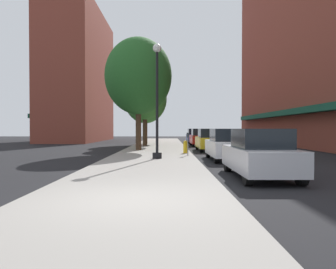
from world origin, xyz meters
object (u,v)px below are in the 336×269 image
Objects in this scene: tree_near at (143,96)px; car_silver at (258,154)px; tree_mid at (137,76)px; car_blue at (193,136)px; lamppost at (155,99)px; parking_meter_near at (186,141)px; fire_hydrant at (184,147)px; car_white at (225,145)px; car_red at (199,138)px; car_yellow at (208,140)px; tree_far at (144,99)px.

car_silver is at bearing -74.24° from tree_near.
tree_mid reaches higher than car_blue.
lamppost reaches higher than parking_meter_near.
car_white reaches higher than fire_hydrant.
parking_meter_near is at bearing -97.46° from car_blue.
car_red is at bearing -91.47° from car_blue.
parking_meter_near is 0.30× the size of car_yellow.
fire_hydrant is 0.10× the size of tree_mid.
tree_near is 8.25m from car_yellow.
lamppost is at bearing -101.58° from car_blue.
tree_far is 1.68× the size of car_white.
parking_meter_near is 0.30× the size of car_white.
car_white is at bearing -67.06° from tree_near.
car_white and car_yellow have the same top height.
tree_far is 7.26m from car_red.
car_white is 14.13m from car_red.
tree_near is 6.70m from car_red.
car_yellow and car_blue have the same top height.
car_blue is (0.00, 6.08, 0.00)m from car_red.
tree_mid is 15.56m from car_blue.
car_silver is (5.18, -18.36, -3.81)m from tree_near.
car_white is at bearing -50.33° from tree_mid.
tree_near is at bearing 89.59° from tree_mid.
tree_near is (-3.18, 8.91, 4.10)m from fire_hydrant.
parking_meter_near is at bearing -88.20° from fire_hydrant.
tree_near reaches higher than car_yellow.
car_red reaches higher than parking_meter_near.
car_yellow is at bearing -88.04° from car_red.
tree_mid reaches higher than car_red.
car_red is at bearing -26.45° from tree_far.
car_yellow is (5.18, -5.16, -3.81)m from tree_near.
car_red is 1.00× the size of car_blue.
tree_near is at bearing -124.52° from car_blue.
fire_hydrant is at bearing 119.41° from car_white.
car_white is (1.95, -1.64, -0.14)m from parking_meter_near.
lamppost is 1.37× the size of car_red.
fire_hydrant is 17.00m from car_blue.
tree_mid is 7.01m from car_yellow.
car_yellow is (0.00, 13.20, 0.00)m from car_silver.
tree_mid is 1.88× the size of car_yellow.
car_blue is at bearing 31.75° from tree_far.
car_blue is at bearing 91.96° from car_red.
car_yellow is (1.95, 5.44, -0.14)m from parking_meter_near.
car_silver and car_red have the same top height.
fire_hydrant is 1.75m from parking_meter_near.
fire_hydrant is 10.99m from car_red.
car_red is (5.45, -2.71, -3.96)m from tree_far.
tree_mid is at bearing -169.24° from car_yellow.
tree_near is 1.56× the size of car_white.
car_white is (5.22, -6.30, -4.61)m from tree_mid.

